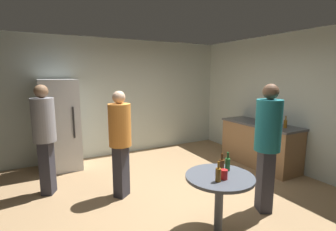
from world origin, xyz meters
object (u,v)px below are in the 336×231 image
(kettle, at_px, (272,122))
(refrigerator, at_px, (60,125))
(person_in_gray_shirt, at_px, (44,131))
(beer_bottle_brown, at_px, (222,165))
(wine_bottle_on_counter, at_px, (258,116))
(plastic_cup_red, at_px, (224,174))
(foreground_table, at_px, (219,184))
(person_in_teal_shirt, at_px, (268,138))
(beer_bottle_on_counter, at_px, (285,124))
(beer_bottle_green, at_px, (228,164))
(beer_bottle_amber, at_px, (218,174))
(person_in_orange_shirt, at_px, (120,136))

(kettle, bearing_deg, refrigerator, 150.49)
(refrigerator, relative_size, person_in_gray_shirt, 1.03)
(kettle, distance_m, beer_bottle_brown, 2.37)
(wine_bottle_on_counter, bearing_deg, person_in_gray_shirt, 172.07)
(plastic_cup_red, bearing_deg, foreground_table, 76.40)
(wine_bottle_on_counter, height_order, beer_bottle_brown, wine_bottle_on_counter)
(kettle, xyz_separation_m, person_in_teal_shirt, (-1.32, -1.00, 0.07))
(foreground_table, bearing_deg, wine_bottle_on_counter, 33.92)
(refrigerator, bearing_deg, plastic_cup_red, -66.98)
(beer_bottle_on_counter, bearing_deg, refrigerator, 148.10)
(beer_bottle_brown, xyz_separation_m, beer_bottle_green, (0.10, 0.00, 0.00))
(plastic_cup_red, height_order, person_in_gray_shirt, person_in_gray_shirt)
(beer_bottle_on_counter, bearing_deg, foreground_table, -159.14)
(beer_bottle_brown, bearing_deg, person_in_gray_shirt, 131.92)
(foreground_table, bearing_deg, beer_bottle_amber, -136.41)
(kettle, bearing_deg, plastic_cup_red, -151.60)
(beer_bottle_green, distance_m, person_in_gray_shirt, 2.80)
(foreground_table, relative_size, beer_bottle_brown, 3.48)
(refrigerator, relative_size, person_in_teal_shirt, 1.01)
(person_in_orange_shirt, bearing_deg, beer_bottle_brown, -8.17)
(beer_bottle_on_counter, bearing_deg, wine_bottle_on_counter, 88.57)
(refrigerator, relative_size, foreground_table, 2.25)
(foreground_table, bearing_deg, refrigerator, 114.03)
(foreground_table, bearing_deg, person_in_teal_shirt, 6.98)
(refrigerator, bearing_deg, beer_bottle_brown, -64.06)
(kettle, bearing_deg, person_in_orange_shirt, 173.12)
(person_in_orange_shirt, bearing_deg, foreground_table, -12.30)
(beer_bottle_amber, bearing_deg, person_in_teal_shirt, 12.53)
(foreground_table, height_order, plastic_cup_red, plastic_cup_red)
(beer_bottle_on_counter, xyz_separation_m, person_in_orange_shirt, (-3.00, 0.60, -0.02))
(beer_bottle_green, relative_size, plastic_cup_red, 2.09)
(foreground_table, height_order, person_in_orange_shirt, person_in_orange_shirt)
(beer_bottle_on_counter, distance_m, beer_bottle_green, 2.25)
(beer_bottle_amber, distance_m, beer_bottle_green, 0.37)
(kettle, distance_m, plastic_cup_red, 2.56)
(foreground_table, bearing_deg, kettle, 26.65)
(beer_bottle_amber, relative_size, beer_bottle_brown, 1.00)
(wine_bottle_on_counter, height_order, person_in_teal_shirt, person_in_teal_shirt)
(kettle, height_order, wine_bottle_on_counter, wine_bottle_on_counter)
(beer_bottle_amber, distance_m, beer_bottle_brown, 0.29)
(plastic_cup_red, distance_m, person_in_orange_shirt, 1.73)
(wine_bottle_on_counter, xyz_separation_m, beer_bottle_amber, (-2.42, -1.66, -0.20))
(person_in_orange_shirt, bearing_deg, beer_bottle_green, -5.29)
(beer_bottle_amber, relative_size, person_in_teal_shirt, 0.13)
(beer_bottle_on_counter, xyz_separation_m, person_in_gray_shirt, (-4.01, 1.24, 0.04))
(kettle, distance_m, person_in_gray_shirt, 4.07)
(foreground_table, bearing_deg, person_in_gray_shirt, 129.40)
(beer_bottle_brown, distance_m, person_in_teal_shirt, 0.84)
(kettle, relative_size, plastic_cup_red, 2.22)
(foreground_table, xyz_separation_m, beer_bottle_amber, (-0.12, -0.12, 0.19))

